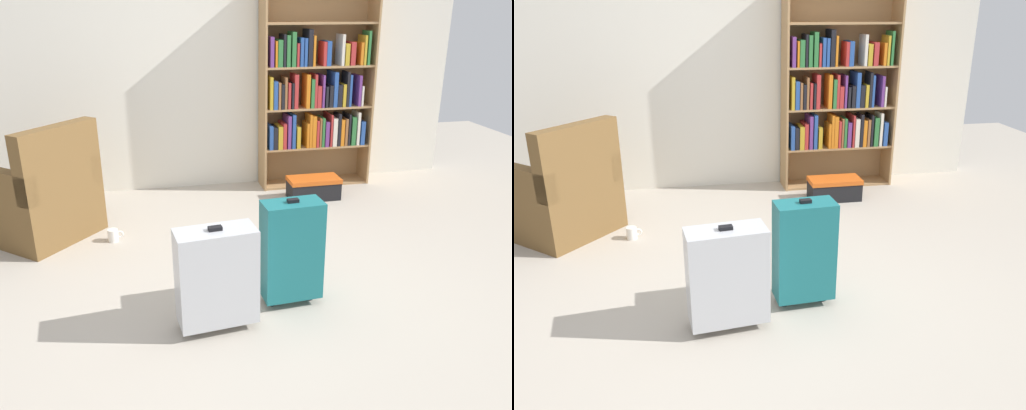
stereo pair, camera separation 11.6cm
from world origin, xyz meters
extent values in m
plane|color=#B2A899|center=(0.00, 0.00, 0.00)|extent=(8.57, 8.57, 0.00)
cube|color=silver|center=(0.00, 2.20, 1.30)|extent=(4.90, 0.10, 2.60)
cube|color=#A87F51|center=(0.50, 1.99, 0.95)|extent=(0.02, 0.29, 1.91)
cube|color=#A87F51|center=(1.55, 1.99, 0.95)|extent=(0.02, 0.29, 1.91)
cube|color=#A87F51|center=(1.02, 2.12, 0.95)|extent=(1.07, 0.02, 1.91)
cube|color=#A87F51|center=(1.02, 1.99, 0.01)|extent=(1.03, 0.27, 0.02)
cube|color=#A87F51|center=(1.02, 1.99, 0.39)|extent=(1.03, 0.27, 0.02)
cube|color=#A87F51|center=(1.02, 1.99, 0.77)|extent=(1.03, 0.27, 0.02)
cube|color=#A87F51|center=(1.02, 1.99, 1.15)|extent=(1.03, 0.27, 0.02)
cube|color=#A87F51|center=(1.02, 1.99, 1.53)|extent=(1.03, 0.27, 0.02)
cube|color=#264C99|center=(0.55, 1.97, 0.51)|extent=(0.04, 0.23, 0.22)
cube|color=black|center=(0.60, 1.96, 0.51)|extent=(0.04, 0.21, 0.21)
cube|color=gold|center=(0.64, 1.95, 0.51)|extent=(0.04, 0.20, 0.22)
cube|color=#B22D2D|center=(0.69, 1.96, 0.52)|extent=(0.03, 0.22, 0.24)
cube|color=#66337F|center=(0.73, 1.97, 0.56)|extent=(0.03, 0.23, 0.31)
cube|color=#264C99|center=(0.77, 1.97, 0.56)|extent=(0.03, 0.24, 0.32)
cube|color=gold|center=(0.82, 1.94, 0.50)|extent=(0.04, 0.16, 0.21)
cube|color=orange|center=(0.91, 1.95, 0.52)|extent=(0.02, 0.19, 0.24)
cube|color=orange|center=(0.94, 1.94, 0.56)|extent=(0.02, 0.18, 0.32)
cube|color=orange|center=(0.97, 1.97, 0.55)|extent=(0.04, 0.24, 0.30)
cube|color=#B22D2D|center=(1.01, 1.97, 0.53)|extent=(0.02, 0.24, 0.26)
cube|color=brown|center=(1.04, 1.95, 0.54)|extent=(0.02, 0.19, 0.28)
cube|color=#2D7238|center=(1.07, 1.95, 0.54)|extent=(0.02, 0.19, 0.28)
cube|color=#66337F|center=(1.11, 1.94, 0.52)|extent=(0.04, 0.17, 0.24)
cube|color=#B22D2D|center=(1.15, 1.98, 0.55)|extent=(0.02, 0.24, 0.31)
cube|color=silver|center=(1.19, 1.94, 0.54)|extent=(0.04, 0.17, 0.27)
cube|color=black|center=(1.23, 1.94, 0.56)|extent=(0.03, 0.16, 0.31)
cube|color=orange|center=(1.26, 1.94, 0.53)|extent=(0.03, 0.17, 0.26)
cube|color=brown|center=(1.30, 1.94, 0.53)|extent=(0.03, 0.18, 0.26)
cube|color=black|center=(1.33, 1.96, 0.55)|extent=(0.02, 0.21, 0.30)
cube|color=#2D7238|center=(1.38, 1.94, 0.54)|extent=(0.04, 0.18, 0.28)
cube|color=silver|center=(1.42, 1.95, 0.56)|extent=(0.03, 0.19, 0.32)
cube|color=#264C99|center=(1.47, 1.93, 0.52)|extent=(0.04, 0.16, 0.23)
cube|color=gold|center=(0.55, 1.95, 0.93)|extent=(0.03, 0.19, 0.29)
cube|color=#264C99|center=(0.59, 1.96, 0.91)|extent=(0.04, 0.22, 0.26)
cube|color=brown|center=(0.63, 1.97, 0.90)|extent=(0.02, 0.24, 0.24)
cube|color=black|center=(0.66, 1.94, 0.90)|extent=(0.03, 0.18, 0.23)
cube|color=brown|center=(0.69, 1.95, 0.93)|extent=(0.02, 0.19, 0.29)
cube|color=#B22D2D|center=(0.72, 1.96, 0.90)|extent=(0.02, 0.21, 0.24)
cube|color=black|center=(0.75, 1.94, 0.90)|extent=(0.02, 0.18, 0.24)
cube|color=#B22D2D|center=(0.79, 1.95, 0.94)|extent=(0.04, 0.19, 0.31)
cube|color=orange|center=(0.90, 1.94, 0.94)|extent=(0.03, 0.17, 0.31)
cube|color=#2D7238|center=(0.95, 1.97, 0.92)|extent=(0.03, 0.24, 0.27)
cube|color=#B22D2D|center=(0.98, 1.96, 0.94)|extent=(0.02, 0.21, 0.31)
cube|color=#B22D2D|center=(1.01, 1.94, 0.88)|extent=(0.04, 0.17, 0.20)
cube|color=#66337F|center=(1.05, 1.96, 0.93)|extent=(0.02, 0.21, 0.30)
cube|color=black|center=(1.09, 1.96, 0.88)|extent=(0.02, 0.22, 0.19)
cube|color=black|center=(1.13, 1.97, 0.88)|extent=(0.03, 0.24, 0.20)
cube|color=#264C99|center=(1.17, 1.97, 0.94)|extent=(0.04, 0.24, 0.32)
cube|color=black|center=(1.21, 1.96, 0.88)|extent=(0.04, 0.21, 0.20)
cube|color=gold|center=(1.26, 1.94, 0.89)|extent=(0.03, 0.17, 0.21)
cube|color=black|center=(1.29, 1.94, 0.94)|extent=(0.02, 0.17, 0.32)
cube|color=#264C99|center=(1.32, 1.97, 0.93)|extent=(0.02, 0.24, 0.29)
cube|color=#66337F|center=(1.41, 1.96, 0.92)|extent=(0.03, 0.21, 0.29)
cube|color=silver|center=(1.44, 1.97, 0.88)|extent=(0.02, 0.24, 0.19)
cube|color=#66337F|center=(0.55, 1.95, 1.29)|extent=(0.03, 0.20, 0.26)
cube|color=orange|center=(0.59, 1.98, 1.28)|extent=(0.02, 0.25, 0.23)
cube|color=#2D7238|center=(0.63, 1.95, 1.28)|extent=(0.04, 0.19, 0.24)
cube|color=black|center=(0.67, 1.95, 1.30)|extent=(0.02, 0.19, 0.28)
cube|color=#2D7238|center=(0.70, 1.96, 1.30)|extent=(0.03, 0.22, 0.27)
cube|color=#2D7238|center=(0.75, 1.94, 1.31)|extent=(0.04, 0.18, 0.30)
cube|color=#B22D2D|center=(0.79, 1.94, 1.27)|extent=(0.02, 0.17, 0.20)
cube|color=#264C99|center=(0.83, 1.93, 1.29)|extent=(0.03, 0.16, 0.25)
cube|color=#264C99|center=(0.87, 1.94, 1.29)|extent=(0.03, 0.18, 0.25)
cube|color=black|center=(0.91, 1.96, 1.32)|extent=(0.04, 0.21, 0.32)
cube|color=orange|center=(0.95, 1.97, 1.30)|extent=(0.02, 0.24, 0.27)
cube|color=#B22D2D|center=(1.05, 1.94, 1.27)|extent=(0.03, 0.17, 0.21)
cube|color=#264C99|center=(1.09, 1.96, 1.27)|extent=(0.04, 0.22, 0.22)
cube|color=silver|center=(1.22, 1.94, 1.30)|extent=(0.03, 0.18, 0.28)
cube|color=gold|center=(1.26, 1.96, 1.26)|extent=(0.04, 0.21, 0.19)
cube|color=#B22D2D|center=(1.32, 1.96, 1.27)|extent=(0.04, 0.22, 0.21)
cube|color=orange|center=(1.41, 1.95, 1.26)|extent=(0.03, 0.20, 0.20)
cube|color=gold|center=(1.44, 1.95, 1.30)|extent=(0.02, 0.19, 0.26)
cube|color=#2D7238|center=(1.47, 1.94, 1.32)|extent=(0.02, 0.17, 0.30)
cube|color=brown|center=(-1.45, 1.24, 0.20)|extent=(0.99, 0.99, 0.40)
cube|color=#91724F|center=(-1.45, 1.24, 0.44)|extent=(0.77, 0.76, 0.08)
cube|color=brown|center=(-1.23, 1.05, 0.65)|extent=(0.55, 0.61, 0.50)
cube|color=brown|center=(-1.26, 1.47, 0.51)|extent=(0.59, 0.53, 0.22)
cube|color=brown|center=(-1.65, 1.01, 0.51)|extent=(0.59, 0.53, 0.22)
cylinder|color=white|center=(-0.91, 0.99, 0.05)|extent=(0.08, 0.08, 0.10)
torus|color=white|center=(-0.85, 0.99, 0.05)|extent=(0.06, 0.01, 0.06)
cube|color=black|center=(0.89, 1.56, 0.09)|extent=(0.47, 0.23, 0.18)
cube|color=#D85919|center=(0.89, 1.56, 0.18)|extent=(0.48, 0.24, 0.04)
cube|color=#19666B|center=(0.18, -0.13, 0.35)|extent=(0.36, 0.20, 0.60)
cube|color=black|center=(0.18, -0.13, 0.66)|extent=(0.07, 0.04, 0.02)
cylinder|color=black|center=(0.06, -0.14, 0.03)|extent=(0.05, 0.05, 0.05)
cylinder|color=black|center=(0.30, -0.13, 0.03)|extent=(0.05, 0.05, 0.05)
cube|color=#B7BABF|center=(-0.29, -0.31, 0.32)|extent=(0.45, 0.25, 0.55)
cube|color=black|center=(-0.29, -0.31, 0.61)|extent=(0.08, 0.05, 0.02)
cylinder|color=black|center=(-0.44, -0.32, 0.03)|extent=(0.06, 0.06, 0.05)
cylinder|color=black|center=(-0.14, -0.29, 0.03)|extent=(0.06, 0.06, 0.05)
camera|label=1|loc=(-0.62, -2.80, 1.72)|focal=36.70mm
camera|label=2|loc=(-0.50, -2.82, 1.72)|focal=36.70mm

